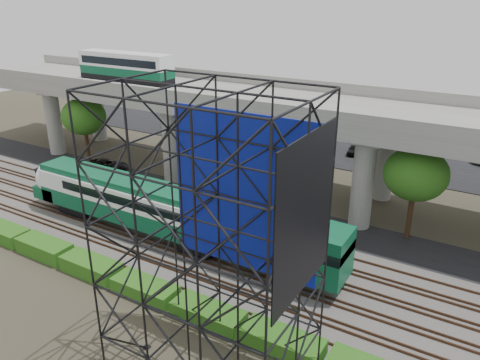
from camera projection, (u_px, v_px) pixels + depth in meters
The scene contains 13 objects.
ground at pixel (174, 261), 34.71m from camera, with size 140.00×140.00×0.00m, color #474233.
ballast_bed at pixel (190, 248), 36.27m from camera, with size 90.00×12.00×0.20m, color slate.
service_road at pixel (245, 209), 43.07m from camera, with size 90.00×5.00×0.08m, color black.
parking_lot at pixel (335, 143), 61.80m from camera, with size 90.00×18.00×0.08m, color black.
harbor_water at pixel (380, 110), 79.34m from camera, with size 140.00×40.00×0.03m, color slate.
rail_tracks at pixel (190, 246), 36.20m from camera, with size 90.00×9.52×0.16m.
commuter_train at pixel (153, 206), 36.91m from camera, with size 29.30×3.06×4.30m.
overpass at pixel (262, 108), 45.06m from camera, with size 80.00×12.00×12.40m.
scaffold_tower at pixel (210, 253), 21.36m from camera, with size 9.36×6.36×15.00m.
hedge_strip at pixel (145, 288), 30.60m from camera, with size 34.60×1.80×1.20m.
trees at pixel (234, 129), 47.74m from camera, with size 40.94×16.94×7.69m.
suv at pixel (107, 166), 51.73m from camera, with size 2.23×4.83×1.34m, color black.
parked_cars at pixel (349, 141), 60.49m from camera, with size 39.87×9.65×1.30m.
Camera 1 is at (19.53, -23.23, 18.55)m, focal length 35.00 mm.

